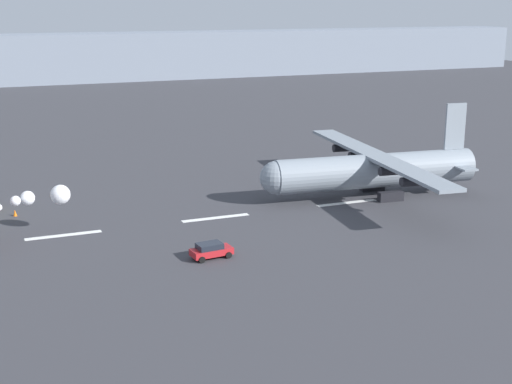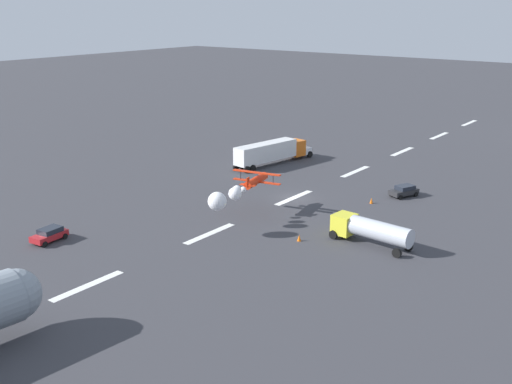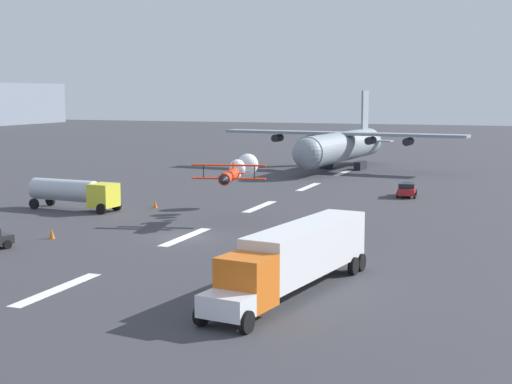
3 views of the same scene
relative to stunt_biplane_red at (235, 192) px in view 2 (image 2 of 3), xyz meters
name	(u,v)px [view 2 (image 2 of 3)]	position (x,y,z in m)	size (l,w,h in m)	color
ground_plane	(294,198)	(-13.19, -0.59, -4.13)	(440.00, 440.00, 0.00)	#38383D
runway_stripe_0	(469,123)	(-81.61, -0.59, -4.13)	(8.00, 0.90, 0.01)	white
runway_stripe_1	(439,136)	(-64.50, -0.59, -4.13)	(8.00, 0.90, 0.01)	white
runway_stripe_2	(402,152)	(-47.40, -0.59, -4.13)	(8.00, 0.90, 0.01)	white
runway_stripe_3	(355,172)	(-30.29, -0.59, -4.13)	(8.00, 0.90, 0.01)	white
runway_stripe_4	(294,198)	(-13.19, -0.59, -4.13)	(8.00, 0.90, 0.01)	white
runway_stripe_5	(210,234)	(3.92, -0.59, -4.13)	(8.00, 0.90, 0.01)	white
runway_stripe_6	(88,286)	(21.03, -0.59, -4.13)	(8.00, 0.90, 0.01)	white
stunt_biplane_red	(235,192)	(0.00, 0.00, 0.00)	(13.95, 6.35, 2.11)	red
semi_truck_orange	(272,151)	(-26.16, -13.64, -1.99)	(15.98, 5.23, 3.70)	silver
fuel_tanker_truck	(370,230)	(-4.09, 15.46, -2.39)	(3.41, 9.39, 2.90)	yellow
followme_car_yellow	(49,234)	(16.34, -13.03, -3.32)	(4.18, 2.36, 1.52)	#B21E23
airport_staff_sedan	(404,191)	(-22.80, 10.91, -3.32)	(4.40, 3.18, 1.52)	#262628
traffic_cone_near	(371,201)	(-17.32, 8.85, -3.76)	(0.44, 0.44, 0.75)	orange
traffic_cone_far	(299,238)	(-0.36, 8.77, -3.76)	(0.44, 0.44, 0.75)	orange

